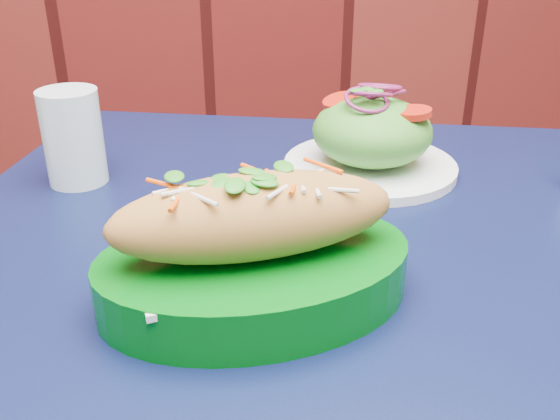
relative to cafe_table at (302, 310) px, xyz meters
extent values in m
cube|color=black|center=(0.00, 0.00, 0.07)|extent=(0.99, 0.99, 0.03)
cylinder|color=black|center=(-0.22, 0.41, -0.30)|extent=(0.04, 0.04, 0.72)
cylinder|color=black|center=(0.41, 0.22, -0.30)|extent=(0.04, 0.04, 0.72)
cube|color=white|center=(-0.06, -0.10, 0.13)|extent=(0.22, 0.15, 0.01)
ellipsoid|color=#BD7D3C|center=(-0.06, -0.10, 0.17)|extent=(0.25, 0.11, 0.07)
cylinder|color=white|center=(0.12, 0.17, 0.09)|extent=(0.22, 0.22, 0.01)
ellipsoid|color=#4C992D|center=(0.12, 0.17, 0.14)|extent=(0.15, 0.15, 0.08)
cylinder|color=red|center=(0.16, 0.14, 0.18)|extent=(0.04, 0.04, 0.01)
cylinder|color=red|center=(0.09, 0.20, 0.18)|extent=(0.04, 0.04, 0.01)
cylinder|color=red|center=(0.12, 0.21, 0.18)|extent=(0.04, 0.04, 0.01)
torus|color=#811C54|center=(0.12, 0.17, 0.19)|extent=(0.06, 0.06, 0.01)
torus|color=#811C54|center=(0.12, 0.17, 0.19)|extent=(0.06, 0.06, 0.01)
torus|color=#811C54|center=(0.12, 0.17, 0.20)|extent=(0.06, 0.06, 0.01)
torus|color=#811C54|center=(0.12, 0.17, 0.20)|extent=(0.06, 0.06, 0.01)
cylinder|color=silver|center=(-0.25, 0.19, 0.15)|extent=(0.07, 0.07, 0.12)
camera|label=1|loc=(-0.11, -0.55, 0.40)|focal=40.00mm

